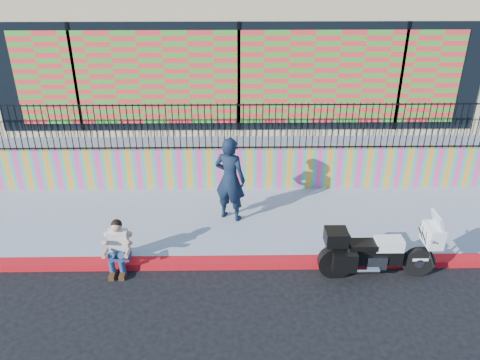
{
  "coord_description": "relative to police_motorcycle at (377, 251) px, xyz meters",
  "views": [
    {
      "loc": [
        -0.15,
        -7.82,
        5.85
      ],
      "look_at": [
        -0.01,
        1.2,
        1.37
      ],
      "focal_mm": 35.0,
      "sensor_mm": 36.0,
      "label": 1
    }
  ],
  "objects": [
    {
      "name": "ground",
      "position": [
        -2.62,
        0.35,
        -0.59
      ],
      "size": [
        90.0,
        90.0,
        0.0
      ],
      "primitive_type": "plane",
      "color": "black",
      "rests_on": "ground"
    },
    {
      "name": "red_curb",
      "position": [
        -2.62,
        0.35,
        -0.52
      ],
      "size": [
        16.0,
        0.3,
        0.15
      ],
      "primitive_type": "cube",
      "color": "red",
      "rests_on": "ground"
    },
    {
      "name": "sidewalk",
      "position": [
        -2.62,
        2.0,
        -0.52
      ],
      "size": [
        16.0,
        3.0,
        0.15
      ],
      "primitive_type": "cube",
      "color": "#888EA3",
      "rests_on": "ground"
    },
    {
      "name": "mural_wall",
      "position": [
        -2.62,
        3.6,
        0.11
      ],
      "size": [
        16.0,
        0.2,
        1.1
      ],
      "primitive_type": "cube",
      "color": "#EA3D8C",
      "rests_on": "sidewalk"
    },
    {
      "name": "metal_fence",
      "position": [
        -2.62,
        3.6,
        1.26
      ],
      "size": [
        15.8,
        0.04,
        1.2
      ],
      "primitive_type": null,
      "color": "black",
      "rests_on": "mural_wall"
    },
    {
      "name": "elevated_platform",
      "position": [
        -2.62,
        8.7,
        0.03
      ],
      "size": [
        16.0,
        10.0,
        1.25
      ],
      "primitive_type": "cube",
      "color": "#888EA3",
      "rests_on": "ground"
    },
    {
      "name": "storefront_building",
      "position": [
        -2.62,
        8.48,
        2.66
      ],
      "size": [
        14.0,
        8.06,
        4.0
      ],
      "color": "tan",
      "rests_on": "elevated_platform"
    },
    {
      "name": "police_motorcycle",
      "position": [
        0.0,
        0.0,
        0.0
      ],
      "size": [
        2.27,
        0.75,
        1.41
      ],
      "color": "black",
      "rests_on": "ground"
    },
    {
      "name": "police_officer",
      "position": [
        -2.85,
        2.03,
        0.57
      ],
      "size": [
        0.87,
        0.75,
        2.01
      ],
      "primitive_type": "imported",
      "rotation": [
        0.0,
        0.0,
        2.71
      ],
      "color": "black",
      "rests_on": "sidewalk"
    },
    {
      "name": "seated_man",
      "position": [
        -5.08,
        0.26,
        -0.14
      ],
      "size": [
        0.54,
        0.71,
        1.06
      ],
      "color": "navy",
      "rests_on": "ground"
    }
  ]
}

